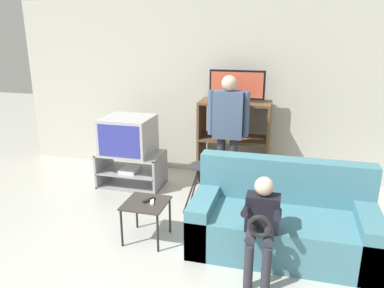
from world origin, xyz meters
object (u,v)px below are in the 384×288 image
(media_shelf, at_px, (234,142))
(remote_control_white, at_px, (152,202))
(tv_stand, at_px, (132,169))
(couch, at_px, (282,222))
(remote_control_black, at_px, (149,200))
(television_main, at_px, (128,135))
(folding_stool, at_px, (203,174))
(person_standing_adult, at_px, (228,125))
(person_seated_child, at_px, (262,220))
(television_flat, at_px, (237,87))
(snack_table, at_px, (146,207))

(media_shelf, height_order, remote_control_white, media_shelf)
(tv_stand, relative_size, couch, 0.50)
(remote_control_black, bearing_deg, couch, 39.64)
(television_main, relative_size, remote_control_white, 4.65)
(folding_stool, distance_m, couch, 1.18)
(television_main, xyz_separation_m, couch, (2.16, -1.11, -0.46))
(tv_stand, xyz_separation_m, person_standing_adult, (1.37, 0.01, 0.74))
(television_main, xyz_separation_m, folding_stool, (1.18, -0.47, -0.28))
(person_standing_adult, distance_m, person_seated_child, 1.78)
(television_flat, height_order, snack_table, television_flat)
(television_main, relative_size, person_standing_adult, 0.41)
(couch, height_order, person_standing_adult, person_standing_adult)
(tv_stand, distance_m, person_standing_adult, 1.56)
(television_main, xyz_separation_m, person_seated_child, (1.98, -1.62, -0.19))
(television_main, relative_size, folding_stool, 1.14)
(snack_table, bearing_deg, person_standing_adult, 64.52)
(snack_table, relative_size, person_standing_adult, 0.27)
(television_flat, bearing_deg, person_standing_adult, -93.43)
(remote_control_white, bearing_deg, television_flat, 52.60)
(person_seated_child, bearing_deg, couch, 71.14)
(television_main, height_order, couch, television_main)
(media_shelf, bearing_deg, remote_control_white, -107.46)
(couch, bearing_deg, folding_stool, 146.40)
(tv_stand, relative_size, remote_control_black, 6.25)
(snack_table, bearing_deg, person_seated_child, -14.18)
(snack_table, xyz_separation_m, couch, (1.39, 0.20, -0.09))
(person_standing_adult, bearing_deg, media_shelf, 88.94)
(tv_stand, xyz_separation_m, snack_table, (0.74, -1.32, 0.14))
(media_shelf, height_order, folding_stool, media_shelf)
(media_shelf, distance_m, couch, 1.82)
(tv_stand, height_order, person_seated_child, person_seated_child)
(person_seated_child, bearing_deg, remote_control_black, 163.81)
(tv_stand, distance_m, couch, 2.41)
(tv_stand, bearing_deg, media_shelf, 20.54)
(television_flat, height_order, person_standing_adult, television_flat)
(snack_table, bearing_deg, tv_stand, 119.49)
(television_flat, bearing_deg, snack_table, -110.06)
(folding_stool, bearing_deg, television_main, 158.50)
(media_shelf, height_order, couch, media_shelf)
(media_shelf, relative_size, person_standing_adult, 0.74)
(tv_stand, bearing_deg, couch, -27.59)
(remote_control_black, distance_m, person_seated_child, 1.25)
(person_standing_adult, bearing_deg, folding_stool, -114.26)
(television_main, distance_m, media_shelf, 1.51)
(tv_stand, bearing_deg, television_flat, 19.24)
(media_shelf, bearing_deg, tv_stand, -159.46)
(snack_table, bearing_deg, television_main, 120.28)
(television_flat, relative_size, folding_stool, 1.30)
(tv_stand, bearing_deg, remote_control_white, -58.19)
(remote_control_black, bearing_deg, person_standing_adult, 97.49)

